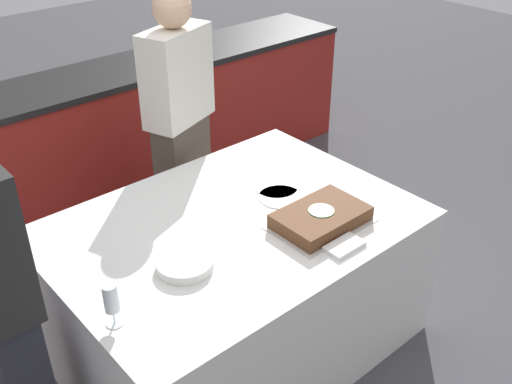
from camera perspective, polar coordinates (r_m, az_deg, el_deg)
The scene contains 10 objects.
ground_plane at distance 3.20m, azimuth -2.03°, elevation -13.89°, with size 14.00×14.00×0.00m, color #424247.
back_counter at distance 4.13m, azimuth -17.02°, elevation 3.90°, with size 4.40×0.58×0.92m.
dining_table at distance 2.95m, azimuth -2.16°, elevation -8.81°, with size 1.64×1.19×0.74m.
cake at distance 2.70m, azimuth 6.19°, elevation -2.42°, with size 0.45×0.31×0.07m.
plate_stack at distance 2.46m, azimuth -6.81°, elevation -6.79°, with size 0.24×0.24×0.04m.
wine_glass at distance 2.19m, azimuth -13.65°, elevation -9.89°, with size 0.06×0.06×0.18m.
side_plate_near_cake at distance 2.90m, azimuth 2.35°, elevation -0.47°, with size 0.22×0.22×0.00m.
side_plate_right_edge at distance 2.98m, azimuth 1.95°, elevation 0.47°, with size 0.22×0.22×0.00m.
utensil_pile at distance 2.58m, azimuth 8.41°, elevation -5.11°, with size 0.17×0.10×0.02m.
person_cutting_cake at distance 3.41m, azimuth -7.19°, elevation 5.99°, with size 0.46×0.33×1.60m.
Camera 1 is at (-1.39, -1.77, 2.27)m, focal length 42.00 mm.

